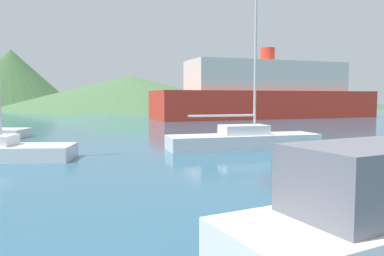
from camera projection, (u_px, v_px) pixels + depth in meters
name	position (u px, v px, depth m)	size (l,w,h in m)	color
sailboat_inner	(244.00, 138.00, 17.45)	(7.21, 2.03, 10.41)	silver
ferry_distant	(267.00, 93.00, 43.21)	(27.02, 9.29, 8.00)	red
hill_central	(12.00, 79.00, 78.68)	(26.32, 26.32, 12.37)	#3D6038
hill_east	(130.00, 92.00, 80.97)	(55.81, 55.81, 6.98)	#476B42
hill_far_east	(275.00, 86.00, 93.56)	(50.90, 50.90, 10.40)	#4C6647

